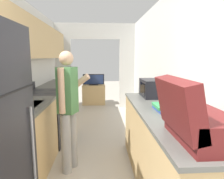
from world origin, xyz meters
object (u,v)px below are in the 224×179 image
object	(u,v)px
microwave	(154,88)
book_stack	(164,107)
range_oven	(45,117)
tv_cabinet	(94,94)
suitcase	(194,119)
television	(94,80)
person	(68,108)

from	to	relation	value
microwave	book_stack	xyz separation A→B (m)	(-0.10, -0.80, -0.10)
range_oven	tv_cabinet	xyz separation A→B (m)	(0.78, 2.98, -0.15)
tv_cabinet	microwave	bearing A→B (deg)	-73.68
suitcase	television	size ratio (longest dim) A/B	0.90
tv_cabinet	person	bearing A→B (deg)	-93.20
person	television	world-z (taller)	person
television	suitcase	bearing A→B (deg)	-80.32
person	suitcase	bearing A→B (deg)	-119.24
suitcase	tv_cabinet	distance (m)	5.29
book_stack	television	world-z (taller)	television
suitcase	book_stack	world-z (taller)	suitcase
microwave	person	bearing A→B (deg)	-163.09
person	suitcase	distance (m)	1.68
suitcase	television	world-z (taller)	suitcase
person	television	xyz separation A→B (m)	(0.22, 3.86, -0.05)
book_stack	tv_cabinet	bearing A→B (deg)	102.15
book_stack	range_oven	bearing A→B (deg)	141.90
person	tv_cabinet	xyz separation A→B (m)	(0.22, 3.90, -0.54)
range_oven	tv_cabinet	world-z (taller)	range_oven
microwave	book_stack	bearing A→B (deg)	-97.25
suitcase	tv_cabinet	world-z (taller)	suitcase
person	book_stack	bearing A→B (deg)	-90.21
microwave	television	bearing A→B (deg)	106.51
suitcase	television	bearing A→B (deg)	99.68
person	television	size ratio (longest dim) A/B	2.35
suitcase	microwave	size ratio (longest dim) A/B	1.21
microwave	tv_cabinet	world-z (taller)	microwave
range_oven	tv_cabinet	distance (m)	3.08
tv_cabinet	television	xyz separation A→B (m)	(0.00, -0.04, 0.49)
suitcase	range_oven	bearing A→B (deg)	127.14
range_oven	person	distance (m)	1.14
person	suitcase	world-z (taller)	person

